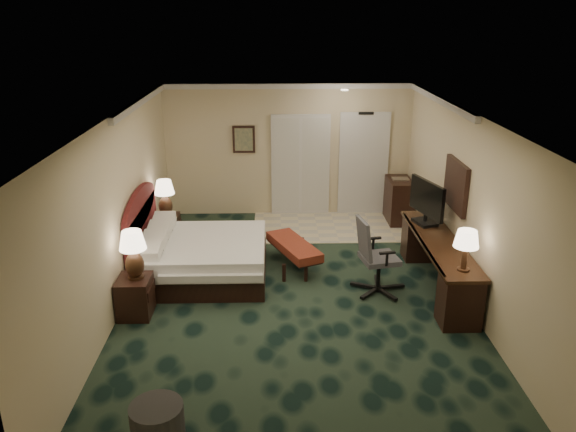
{
  "coord_description": "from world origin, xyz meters",
  "views": [
    {
      "loc": [
        -0.3,
        -7.47,
        4.03
      ],
      "look_at": [
        -0.09,
        0.6,
        1.08
      ],
      "focal_mm": 35.0,
      "sensor_mm": 36.0,
      "label": 1
    }
  ],
  "objects_px": {
    "bed": "(204,259)",
    "bed_bench": "(294,255)",
    "lamp_far": "(165,198)",
    "desk": "(437,264)",
    "ottoman": "(157,422)",
    "tv": "(427,203)",
    "lamp_near": "(134,255)",
    "desk_chair": "(380,255)",
    "nightstand_near": "(135,297)",
    "nightstand_far": "(167,230)",
    "minibar": "(399,201)"
  },
  "relations": [
    {
      "from": "nightstand_far",
      "to": "ottoman",
      "type": "xyz_separation_m",
      "value": [
        0.78,
        -5.02,
        -0.08
      ]
    },
    {
      "from": "ottoman",
      "to": "lamp_near",
      "type": "bearing_deg",
      "value": 106.55
    },
    {
      "from": "tv",
      "to": "desk_chair",
      "type": "relative_size",
      "value": 0.78
    },
    {
      "from": "nightstand_near",
      "to": "lamp_near",
      "type": "distance_m",
      "value": 0.63
    },
    {
      "from": "lamp_near",
      "to": "tv",
      "type": "distance_m",
      "value": 4.6
    },
    {
      "from": "bed_bench",
      "to": "bed",
      "type": "bearing_deg",
      "value": 168.76
    },
    {
      "from": "lamp_far",
      "to": "desk",
      "type": "distance_m",
      "value": 4.84
    },
    {
      "from": "desk",
      "to": "tv",
      "type": "bearing_deg",
      "value": 93.3
    },
    {
      "from": "lamp_far",
      "to": "tv",
      "type": "xyz_separation_m",
      "value": [
        4.4,
        -1.12,
        0.26
      ]
    },
    {
      "from": "nightstand_near",
      "to": "desk_chair",
      "type": "height_order",
      "value": "desk_chair"
    },
    {
      "from": "nightstand_near",
      "to": "desk_chair",
      "type": "distance_m",
      "value": 3.6
    },
    {
      "from": "lamp_near",
      "to": "ottoman",
      "type": "height_order",
      "value": "lamp_near"
    },
    {
      "from": "lamp_far",
      "to": "desk",
      "type": "relative_size",
      "value": 0.25
    },
    {
      "from": "bed_bench",
      "to": "tv",
      "type": "distance_m",
      "value": 2.32
    },
    {
      "from": "bed_bench",
      "to": "nightstand_near",
      "type": "bearing_deg",
      "value": -169.95
    },
    {
      "from": "nightstand_near",
      "to": "bed_bench",
      "type": "xyz_separation_m",
      "value": [
        2.27,
        1.53,
        -0.06
      ]
    },
    {
      "from": "lamp_far",
      "to": "bed",
      "type": "bearing_deg",
      "value": -58.71
    },
    {
      "from": "bed",
      "to": "nightstand_far",
      "type": "height_order",
      "value": "bed"
    },
    {
      "from": "ottoman",
      "to": "desk_chair",
      "type": "relative_size",
      "value": 0.45
    },
    {
      "from": "nightstand_far",
      "to": "lamp_far",
      "type": "relative_size",
      "value": 0.82
    },
    {
      "from": "ottoman",
      "to": "desk_chair",
      "type": "bearing_deg",
      "value": 48.18
    },
    {
      "from": "ottoman",
      "to": "desk",
      "type": "height_order",
      "value": "desk"
    },
    {
      "from": "nightstand_near",
      "to": "bed_bench",
      "type": "relative_size",
      "value": 0.44
    },
    {
      "from": "bed",
      "to": "lamp_near",
      "type": "xyz_separation_m",
      "value": [
        -0.8,
        -1.18,
        0.6
      ]
    },
    {
      "from": "lamp_far",
      "to": "tv",
      "type": "height_order",
      "value": "tv"
    },
    {
      "from": "tv",
      "to": "lamp_near",
      "type": "bearing_deg",
      "value": -178.69
    },
    {
      "from": "desk",
      "to": "tv",
      "type": "relative_size",
      "value": 2.92
    },
    {
      "from": "nightstand_far",
      "to": "ottoman",
      "type": "relative_size",
      "value": 1.02
    },
    {
      "from": "bed",
      "to": "minibar",
      "type": "distance_m",
      "value": 4.39
    },
    {
      "from": "lamp_near",
      "to": "bed_bench",
      "type": "distance_m",
      "value": 2.78
    },
    {
      "from": "bed",
      "to": "desk",
      "type": "bearing_deg",
      "value": -7.68
    },
    {
      "from": "minibar",
      "to": "tv",
      "type": "bearing_deg",
      "value": -91.87
    },
    {
      "from": "bed_bench",
      "to": "desk",
      "type": "bearing_deg",
      "value": -44.29
    },
    {
      "from": "lamp_far",
      "to": "bed_bench",
      "type": "height_order",
      "value": "lamp_far"
    },
    {
      "from": "ottoman",
      "to": "nightstand_near",
      "type": "bearing_deg",
      "value": 107.42
    },
    {
      "from": "desk",
      "to": "minibar",
      "type": "bearing_deg",
      "value": 89.41
    },
    {
      "from": "lamp_far",
      "to": "nightstand_far",
      "type": "bearing_deg",
      "value": -134.87
    },
    {
      "from": "lamp_near",
      "to": "nightstand_near",
      "type": "bearing_deg",
      "value": -141.65
    },
    {
      "from": "bed",
      "to": "ottoman",
      "type": "xyz_separation_m",
      "value": [
        -0.06,
        -3.66,
        -0.12
      ]
    },
    {
      "from": "ottoman",
      "to": "tv",
      "type": "xyz_separation_m",
      "value": [
        3.63,
        3.9,
        0.95
      ]
    },
    {
      "from": "lamp_near",
      "to": "nightstand_far",
      "type": "bearing_deg",
      "value": 90.87
    },
    {
      "from": "bed",
      "to": "bed_bench",
      "type": "height_order",
      "value": "bed"
    },
    {
      "from": "tv",
      "to": "nightstand_far",
      "type": "bearing_deg",
      "value": 149.16
    },
    {
      "from": "desk",
      "to": "desk_chair",
      "type": "height_order",
      "value": "desk_chair"
    },
    {
      "from": "lamp_near",
      "to": "bed_bench",
      "type": "relative_size",
      "value": 0.54
    },
    {
      "from": "lamp_far",
      "to": "desk_chair",
      "type": "xyz_separation_m",
      "value": [
        3.53,
        -1.94,
        -0.29
      ]
    },
    {
      "from": "lamp_near",
      "to": "lamp_far",
      "type": "relative_size",
      "value": 1.04
    },
    {
      "from": "lamp_far",
      "to": "minibar",
      "type": "distance_m",
      "value": 4.62
    },
    {
      "from": "nightstand_near",
      "to": "nightstand_far",
      "type": "distance_m",
      "value": 2.56
    },
    {
      "from": "lamp_far",
      "to": "tv",
      "type": "relative_size",
      "value": 0.72
    }
  ]
}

